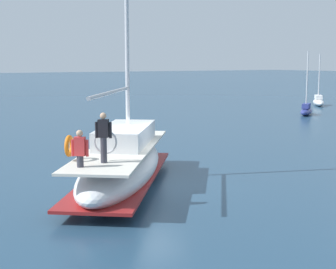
{
  "coord_description": "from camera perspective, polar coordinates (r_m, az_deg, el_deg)",
  "views": [
    {
      "loc": [
        15.87,
        -9.14,
        4.6
      ],
      "look_at": [
        -0.43,
        1.18,
        1.8
      ],
      "focal_mm": 53.74,
      "sensor_mm": 36.0,
      "label": 1
    }
  ],
  "objects": [
    {
      "name": "mooring_buoy",
      "position": [
        27.29,
        -5.79,
        -1.1
      ],
      "size": [
        0.62,
        0.62,
        0.91
      ],
      "color": "silver",
      "rests_on": "ground"
    },
    {
      "name": "moored_cutter_right",
      "position": [
        55.6,
        16.7,
        3.64
      ],
      "size": [
        3.89,
        3.67,
        5.41
      ],
      "color": "white",
      "rests_on": "ground"
    },
    {
      "name": "main_sailboat",
      "position": [
        18.75,
        -5.16,
        -3.15
      ],
      "size": [
        9.01,
        7.85,
        12.27
      ],
      "color": "silver",
      "rests_on": "ground"
    },
    {
      "name": "moored_cutter_left",
      "position": [
        45.48,
        15.42,
        2.7
      ],
      "size": [
        2.87,
        3.6,
        5.51
      ],
      "color": "navy",
      "rests_on": "ground"
    },
    {
      "name": "ground_plane",
      "position": [
        18.89,
        -2.34,
        -5.85
      ],
      "size": [
        400.0,
        400.0,
        0.0
      ],
      "primitive_type": "plane",
      "color": "navy"
    }
  ]
}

